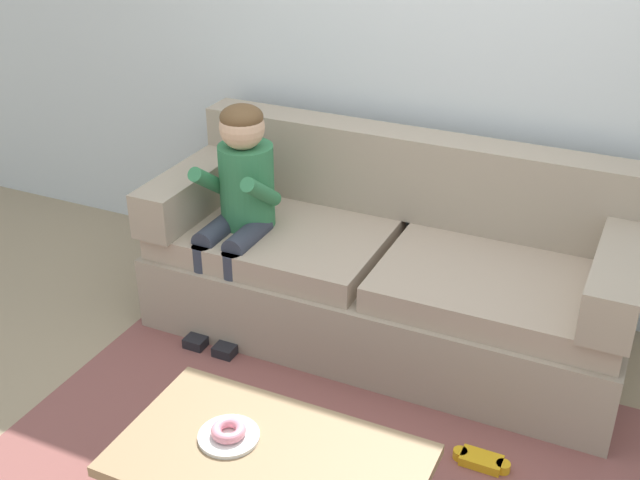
# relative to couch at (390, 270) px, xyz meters

# --- Properties ---
(ground) EXTENTS (10.00, 10.00, 0.00)m
(ground) POSITION_rel_couch_xyz_m (0.09, -0.85, -0.34)
(ground) COLOR #9E896B
(wall_back) EXTENTS (8.00, 0.10, 2.80)m
(wall_back) POSITION_rel_couch_xyz_m (0.09, 0.55, 1.06)
(wall_back) COLOR silver
(wall_back) RESTS_ON ground
(couch) EXTENTS (2.21, 0.90, 0.92)m
(couch) POSITION_rel_couch_xyz_m (0.00, 0.00, 0.00)
(couch) COLOR tan
(couch) RESTS_ON ground
(coffee_table) EXTENTS (1.02, 0.59, 0.38)m
(coffee_table) POSITION_rel_couch_xyz_m (0.09, -1.38, 0.01)
(coffee_table) COLOR #937551
(coffee_table) RESTS_ON ground
(person_child) EXTENTS (0.34, 0.58, 1.10)m
(person_child) POSITION_rel_couch_xyz_m (-0.69, -0.20, 0.33)
(person_child) COLOR #337A4C
(person_child) RESTS_ON ground
(plate) EXTENTS (0.21, 0.21, 0.01)m
(plate) POSITION_rel_couch_xyz_m (-0.07, -1.36, 0.05)
(plate) COLOR white
(plate) RESTS_ON coffee_table
(donut) EXTENTS (0.14, 0.14, 0.04)m
(donut) POSITION_rel_couch_xyz_m (-0.07, -1.36, 0.08)
(donut) COLOR pink
(donut) RESTS_ON plate
(toy_controller) EXTENTS (0.23, 0.09, 0.05)m
(toy_controller) POSITION_rel_couch_xyz_m (0.67, -0.73, -0.31)
(toy_controller) COLOR gold
(toy_controller) RESTS_ON ground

